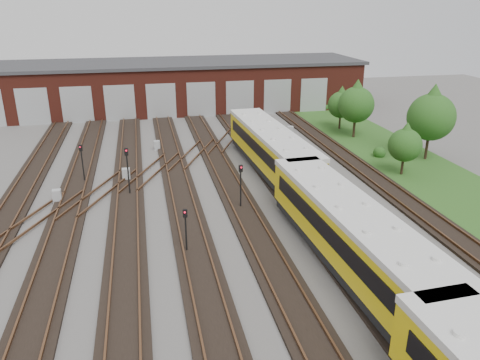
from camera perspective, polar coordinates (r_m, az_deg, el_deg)
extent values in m
plane|color=#4B4845|center=(28.50, -1.48, -8.10)|extent=(120.00, 120.00, 0.00)
cube|color=black|center=(28.63, -21.84, -9.41)|extent=(2.40, 70.00, 0.18)
cube|color=brown|center=(28.70, -23.30, -9.18)|extent=(0.10, 70.00, 0.15)
cube|color=brown|center=(28.42, -20.45, -9.05)|extent=(0.10, 70.00, 0.15)
cube|color=black|center=(28.14, -13.73, -8.96)|extent=(2.40, 70.00, 0.18)
cube|color=brown|center=(28.11, -15.23, -8.76)|extent=(0.10, 70.00, 0.15)
cube|color=brown|center=(28.03, -12.28, -8.56)|extent=(0.10, 70.00, 0.15)
cube|color=black|center=(28.21, -5.52, -8.32)|extent=(2.40, 70.00, 0.18)
cube|color=brown|center=(28.07, -7.00, -8.15)|extent=(0.10, 70.00, 0.15)
cube|color=brown|center=(28.20, -4.07, -7.89)|extent=(0.10, 70.00, 0.15)
cube|color=black|center=(28.84, 2.46, -7.54)|extent=(2.40, 70.00, 0.18)
cube|color=brown|center=(28.61, 1.06, -7.39)|extent=(0.10, 70.00, 0.15)
cube|color=brown|center=(28.93, 3.85, -7.10)|extent=(0.10, 70.00, 0.15)
cube|color=black|center=(29.99, 9.93, -6.67)|extent=(2.40, 70.00, 0.18)
cube|color=brown|center=(29.67, 8.66, -6.54)|extent=(0.10, 70.00, 0.15)
cube|color=brown|center=(30.18, 11.23, -6.23)|extent=(0.10, 70.00, 0.15)
cube|color=black|center=(31.62, 16.72, -5.78)|extent=(2.40, 70.00, 0.18)
cube|color=brown|center=(31.22, 15.59, -5.67)|extent=(0.10, 70.00, 0.15)
cube|color=brown|center=(31.88, 17.89, -5.36)|extent=(0.10, 70.00, 0.15)
cube|color=black|center=(33.64, 22.75, -4.92)|extent=(2.40, 70.00, 0.18)
cube|color=brown|center=(33.18, 21.76, -4.81)|extent=(0.10, 70.00, 0.15)
cube|color=brown|center=(33.97, 23.79, -4.52)|extent=(0.10, 70.00, 0.15)
cube|color=brown|center=(37.25, -16.61, -1.35)|extent=(5.40, 9.62, 0.15)
cube|color=brown|center=(40.83, -10.68, 1.15)|extent=(5.40, 9.62, 0.15)
cube|color=brown|center=(44.85, -5.76, 3.22)|extent=(5.40, 9.62, 0.15)
cube|color=brown|center=(34.22, -23.70, -4.32)|extent=(5.40, 9.62, 0.15)
cube|color=brown|center=(49.19, -1.66, 4.92)|extent=(5.40, 9.62, 0.15)
cube|color=#591F16|center=(65.56, -8.13, 11.24)|extent=(50.00, 12.00, 6.00)
cube|color=#323234|center=(65.12, -8.27, 13.97)|extent=(51.00, 12.50, 0.40)
cube|color=#9FA2A4|center=(60.93, -23.93, 8.16)|extent=(3.60, 0.12, 4.40)
cube|color=#9FA2A4|center=(60.10, -19.23, 8.64)|extent=(3.60, 0.12, 4.40)
cube|color=#9FA2A4|center=(59.68, -14.42, 9.06)|extent=(3.60, 0.12, 4.40)
cube|color=#9FA2A4|center=(59.68, -9.57, 9.42)|extent=(3.60, 0.12, 4.40)
cube|color=#9FA2A4|center=(60.10, -4.75, 9.72)|extent=(3.60, 0.12, 4.40)
cube|color=#9FA2A4|center=(60.93, -0.01, 9.94)|extent=(3.60, 0.12, 4.40)
cube|color=#9FA2A4|center=(62.15, 4.57, 10.10)|extent=(3.60, 0.12, 4.40)
cube|color=#9FA2A4|center=(63.73, 8.96, 10.18)|extent=(3.60, 0.12, 4.40)
cube|color=#26531B|center=(43.97, 21.01, 1.21)|extent=(8.00, 55.00, 0.05)
cube|color=black|center=(26.66, 13.06, -9.26)|extent=(3.30, 16.87, 0.67)
cube|color=yellow|center=(25.92, 13.34, -6.26)|extent=(3.63, 16.88, 2.46)
cube|color=silver|center=(25.32, 13.60, -3.45)|extent=(3.75, 16.89, 0.34)
cube|color=black|center=(25.18, 10.39, -6.16)|extent=(0.71, 14.75, 0.95)
cube|color=black|center=(26.48, 16.23, -5.27)|extent=(0.71, 14.75, 0.95)
cube|color=black|center=(40.34, 3.69, 1.86)|extent=(3.30, 16.87, 0.67)
cube|color=yellow|center=(39.86, 3.74, 3.98)|extent=(3.63, 16.88, 2.46)
cube|color=silver|center=(39.48, 3.79, 5.92)|extent=(3.75, 16.89, 0.34)
cube|color=black|center=(39.36, 1.71, 4.22)|extent=(0.71, 14.75, 0.95)
cube|color=black|center=(40.25, 5.76, 4.50)|extent=(0.71, 14.75, 0.95)
cylinder|color=black|center=(27.50, -6.59, -6.68)|extent=(0.10, 0.10, 2.30)
cube|color=black|center=(26.88, -6.71, -4.05)|extent=(0.27, 0.20, 0.48)
sphere|color=red|center=(26.76, -6.70, -3.95)|extent=(0.12, 0.12, 0.12)
cylinder|color=black|center=(39.83, -18.60, 1.54)|extent=(0.10, 0.10, 2.69)
cube|color=black|center=(39.36, -18.86, 3.72)|extent=(0.28, 0.21, 0.49)
sphere|color=red|center=(39.24, -18.89, 3.82)|extent=(0.12, 0.12, 0.12)
cylinder|color=black|center=(36.11, -13.45, 0.54)|extent=(0.11, 0.11, 3.19)
cube|color=black|center=(35.51, -13.71, 3.37)|extent=(0.29, 0.19, 0.55)
sphere|color=red|center=(35.38, -13.72, 3.49)|extent=(0.13, 0.13, 0.13)
cylinder|color=black|center=(32.91, 0.08, -1.28)|extent=(0.10, 0.10, 2.77)
cube|color=black|center=(32.32, 0.08, 1.41)|extent=(0.28, 0.20, 0.51)
sphere|color=red|center=(32.20, 0.12, 1.52)|extent=(0.12, 0.12, 0.12)
cube|color=#A2A5A8|center=(36.73, -21.40, -1.86)|extent=(0.63, 0.54, 1.01)
cube|color=#A2A5A8|center=(47.19, -10.10, 4.18)|extent=(0.61, 0.52, 0.95)
cube|color=#A2A5A8|center=(39.52, -13.70, 0.64)|extent=(0.63, 0.53, 1.04)
cube|color=#A2A5A8|center=(53.59, -0.45, 6.62)|extent=(0.79, 0.71, 1.13)
cube|color=#A2A5A8|center=(51.87, 6.15, 5.96)|extent=(0.73, 0.65, 1.05)
cylinder|color=black|center=(52.30, 13.73, 6.12)|extent=(0.27, 0.27, 1.95)
sphere|color=#1B4112|center=(51.72, 13.97, 8.90)|extent=(3.79, 3.79, 3.79)
cone|color=#1B4112|center=(51.47, 14.11, 10.37)|extent=(3.25, 3.25, 2.71)
cylinder|color=black|center=(55.52, 12.06, 6.88)|extent=(0.22, 0.22, 1.54)
sphere|color=#1B4112|center=(55.07, 12.22, 8.96)|extent=(3.00, 3.00, 3.00)
cone|color=#1B4112|center=(54.86, 12.31, 10.05)|extent=(2.57, 2.57, 2.14)
cylinder|color=black|center=(46.79, 21.79, 3.63)|extent=(0.25, 0.25, 2.19)
sphere|color=#1B4112|center=(46.08, 22.28, 7.10)|extent=(4.27, 4.27, 4.27)
cone|color=#1B4112|center=(45.78, 22.54, 8.95)|extent=(3.66, 3.66, 3.05)
cylinder|color=black|center=(41.99, 19.16, 1.54)|extent=(0.21, 0.21, 1.43)
sphere|color=#1B4112|center=(41.43, 19.47, 4.03)|extent=(2.78, 2.78, 2.78)
cone|color=#1B4112|center=(41.17, 19.64, 5.35)|extent=(2.38, 2.38, 1.98)
sphere|color=#1B4112|center=(46.29, 16.65, 3.42)|extent=(1.16, 1.16, 1.16)
sphere|color=#1B4112|center=(65.30, 10.28, 9.03)|extent=(1.42, 1.42, 1.42)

